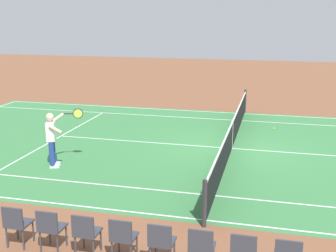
# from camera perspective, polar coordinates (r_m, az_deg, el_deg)

# --- Properties ---
(ground_plane) EXTENTS (60.00, 60.00, 0.00)m
(ground_plane) POSITION_cam_1_polar(r_m,az_deg,el_deg) (14.98, 8.38, -2.93)
(ground_plane) COLOR brown
(court_slab) EXTENTS (24.20, 11.40, 0.00)m
(court_slab) POSITION_cam_1_polar(r_m,az_deg,el_deg) (14.98, 8.38, -2.93)
(court_slab) COLOR #387A42
(court_slab) RESTS_ON ground_plane
(court_line_markings) EXTENTS (23.85, 11.05, 0.01)m
(court_line_markings) POSITION_cam_1_polar(r_m,az_deg,el_deg) (14.98, 8.38, -2.92)
(court_line_markings) COLOR white
(court_line_markings) RESTS_ON ground_plane
(tennis_net) EXTENTS (0.10, 11.70, 1.08)m
(tennis_net) POSITION_cam_1_polar(r_m,az_deg,el_deg) (14.85, 8.45, -1.12)
(tennis_net) COLOR #2D2D33
(tennis_net) RESTS_ON ground_plane
(tennis_player_near) EXTENTS (0.94, 0.91, 1.70)m
(tennis_player_near) POSITION_cam_1_polar(r_m,az_deg,el_deg) (13.29, -14.94, -1.36)
(tennis_player_near) COLOR navy
(tennis_player_near) RESTS_ON ground_plane
(tennis_ball) EXTENTS (0.07, 0.07, 0.07)m
(tennis_ball) POSITION_cam_1_polar(r_m,az_deg,el_deg) (17.78, 13.75, -0.31)
(tennis_ball) COLOR #CCE01E
(tennis_ball) RESTS_ON ground_plane
(spectator_chair_1) EXTENTS (0.44, 0.44, 0.88)m
(spectator_chair_1) POSITION_cam_1_polar(r_m,az_deg,el_deg) (7.81, 9.90, -15.90)
(spectator_chair_1) COLOR #38383D
(spectator_chair_1) RESTS_ON ground_plane
(spectator_chair_2) EXTENTS (0.44, 0.44, 0.88)m
(spectator_chair_2) POSITION_cam_1_polar(r_m,az_deg,el_deg) (7.88, 4.42, -15.43)
(spectator_chair_2) COLOR #38383D
(spectator_chair_2) RESTS_ON ground_plane
(spectator_chair_3) EXTENTS (0.44, 0.44, 0.88)m
(spectator_chair_3) POSITION_cam_1_polar(r_m,az_deg,el_deg) (8.01, -0.90, -14.85)
(spectator_chair_3) COLOR #38383D
(spectator_chair_3) RESTS_ON ground_plane
(spectator_chair_4) EXTENTS (0.44, 0.44, 0.88)m
(spectator_chair_4) POSITION_cam_1_polar(r_m,az_deg,el_deg) (8.21, -5.98, -14.17)
(spectator_chair_4) COLOR #38383D
(spectator_chair_4) RESTS_ON ground_plane
(spectator_chair_5) EXTENTS (0.44, 0.44, 0.88)m
(spectator_chair_5) POSITION_cam_1_polar(r_m,az_deg,el_deg) (8.46, -10.75, -13.43)
(spectator_chair_5) COLOR #38383D
(spectator_chair_5) RESTS_ON ground_plane
(spectator_chair_6) EXTENTS (0.44, 0.44, 0.88)m
(spectator_chair_6) POSITION_cam_1_polar(r_m,az_deg,el_deg) (8.77, -15.19, -12.65)
(spectator_chair_6) COLOR #38383D
(spectator_chair_6) RESTS_ON ground_plane
(spectator_chair_7) EXTENTS (0.44, 0.44, 0.88)m
(spectator_chair_7) POSITION_cam_1_polar(r_m,az_deg,el_deg) (9.12, -19.29, -11.87)
(spectator_chair_7) COLOR #38383D
(spectator_chair_7) RESTS_ON ground_plane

